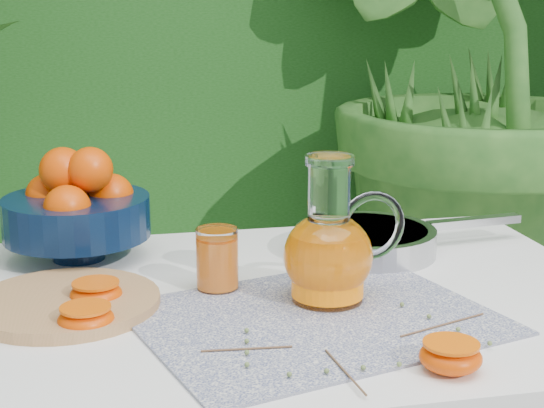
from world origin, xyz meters
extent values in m
imported|color=#265B1F|center=(0.88, 1.21, 0.97)|extent=(2.69, 2.69, 1.93)
cube|color=white|center=(0.08, -0.04, 0.73)|extent=(1.00, 0.70, 0.04)
cube|color=#0D184E|center=(0.11, -0.14, 0.75)|extent=(0.53, 0.46, 0.00)
cylinder|color=#B07A4F|center=(-0.21, -0.03, 0.76)|extent=(0.28, 0.28, 0.02)
cylinder|color=black|center=(-0.19, 0.20, 0.77)|extent=(0.10, 0.10, 0.04)
cylinder|color=black|center=(-0.19, 0.20, 0.82)|extent=(0.28, 0.28, 0.07)
sphere|color=#F15602|center=(-0.24, 0.24, 0.85)|extent=(0.09, 0.09, 0.07)
sphere|color=#F15602|center=(-0.14, 0.21, 0.85)|extent=(0.09, 0.09, 0.07)
sphere|color=#F15602|center=(-0.21, 0.14, 0.85)|extent=(0.09, 0.09, 0.07)
sphere|color=#F15602|center=(-0.18, 0.26, 0.85)|extent=(0.09, 0.09, 0.07)
sphere|color=#F15602|center=(-0.21, 0.21, 0.90)|extent=(0.09, 0.09, 0.08)
sphere|color=#F15602|center=(-0.17, 0.18, 0.90)|extent=(0.08, 0.08, 0.07)
cylinder|color=white|center=(0.15, -0.08, 0.76)|extent=(0.11, 0.11, 0.01)
ellipsoid|color=white|center=(0.15, -0.08, 0.82)|extent=(0.13, 0.13, 0.12)
cylinder|color=white|center=(0.15, -0.08, 0.91)|extent=(0.06, 0.06, 0.08)
cylinder|color=white|center=(0.15, -0.08, 0.95)|extent=(0.07, 0.07, 0.01)
torus|color=white|center=(0.21, -0.07, 0.86)|extent=(0.10, 0.02, 0.10)
cylinder|color=orange|center=(0.15, -0.08, 0.81)|extent=(0.11, 0.11, 0.09)
cylinder|color=white|center=(0.01, 0.00, 0.80)|extent=(0.07, 0.07, 0.09)
cylinder|color=orange|center=(0.01, 0.00, 0.79)|extent=(0.06, 0.06, 0.07)
cylinder|color=#EB4A07|center=(0.01, 0.00, 0.83)|extent=(0.06, 0.06, 0.00)
cylinder|color=#AAABAF|center=(0.27, 0.13, 0.77)|extent=(0.26, 0.26, 0.04)
cylinder|color=white|center=(0.27, 0.13, 0.79)|extent=(0.23, 0.23, 0.01)
cube|color=#AAABAF|center=(0.47, 0.15, 0.79)|extent=(0.18, 0.04, 0.01)
ellipsoid|color=#F15602|center=(-0.18, -0.12, 0.77)|extent=(0.09, 0.09, 0.03)
cylinder|color=#EB4A07|center=(-0.18, -0.12, 0.78)|extent=(0.08, 0.08, 0.00)
ellipsoid|color=#F15602|center=(-0.17, -0.02, 0.77)|extent=(0.09, 0.09, 0.03)
cylinder|color=#EB4A07|center=(-0.17, -0.02, 0.78)|extent=(0.08, 0.08, 0.00)
ellipsoid|color=#F15602|center=(0.23, -0.32, 0.77)|extent=(0.09, 0.09, 0.03)
cylinder|color=#EB4A07|center=(0.23, -0.32, 0.78)|extent=(0.08, 0.08, 0.00)
cylinder|color=brown|center=(0.10, -0.31, 0.76)|extent=(0.01, 0.12, 0.00)
sphere|color=#5B6F3A|center=(0.04, -0.31, 0.76)|extent=(0.01, 0.01, 0.01)
sphere|color=#5B6F3A|center=(0.08, -0.31, 0.76)|extent=(0.01, 0.01, 0.01)
sphere|color=#5B6F3A|center=(0.13, -0.31, 0.76)|extent=(0.01, 0.01, 0.01)
sphere|color=#5B6F3A|center=(0.17, -0.31, 0.76)|extent=(0.01, 0.01, 0.01)
cylinder|color=brown|center=(0.27, -0.20, 0.76)|extent=(0.14, 0.05, 0.00)
sphere|color=#5B6F3A|center=(0.24, -0.13, 0.76)|extent=(0.01, 0.01, 0.01)
sphere|color=#5B6F3A|center=(0.26, -0.18, 0.76)|extent=(0.01, 0.01, 0.01)
sphere|color=#5B6F3A|center=(0.28, -0.23, 0.76)|extent=(0.01, 0.01, 0.01)
sphere|color=#5B6F3A|center=(0.30, -0.27, 0.76)|extent=(0.01, 0.01, 0.01)
cylinder|color=brown|center=(0.01, -0.22, 0.76)|extent=(0.11, 0.01, 0.00)
sphere|color=#5B6F3A|center=(0.00, -0.27, 0.76)|extent=(0.01, 0.01, 0.01)
sphere|color=#5B6F3A|center=(0.00, -0.24, 0.76)|extent=(0.01, 0.01, 0.01)
sphere|color=#5B6F3A|center=(0.01, -0.21, 0.76)|extent=(0.01, 0.01, 0.01)
sphere|color=#5B6F3A|center=(0.02, -0.17, 0.76)|extent=(0.01, 0.01, 0.01)
camera|label=1|loc=(-0.15, -1.13, 1.17)|focal=55.00mm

